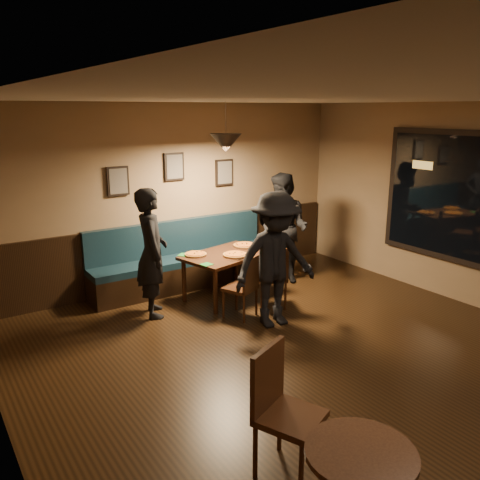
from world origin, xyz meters
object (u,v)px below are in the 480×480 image
Objects in this scene: chair_near_left at (240,287)px; tabasco_bottle at (257,244)px; diner_front at (275,260)px; cafe_chair_far at (291,415)px; booth_bench at (185,256)px; diner_right at (284,228)px; soda_glass at (271,247)px; chair_near_right at (271,276)px; diner_left at (152,253)px; dining_table at (227,275)px.

tabasco_bottle is at bearing 17.45° from chair_near_left.
diner_front is 2.75m from cafe_chair_far.
cafe_chair_far is at bearing -107.40° from booth_bench.
diner_front is (-1.16, -1.27, -0.00)m from diner_right.
chair_near_left reaches higher than soda_glass.
chair_near_right reaches higher than soda_glass.
diner_front is (0.23, -0.45, 0.44)m from chair_near_left.
cafe_chair_far is (-2.73, -3.49, -0.37)m from diner_right.
chair_near_right is at bearing 64.36° from diner_front.
diner_left is at bearing -120.20° from cafe_chair_far.
dining_table is at bearing -73.02° from diner_left.
soda_glass reaches higher than tabasco_bottle.
diner_left is at bearing 166.21° from dining_table.
chair_near_left is at bearing 124.26° from diner_front.
booth_bench is 1.52m from chair_near_right.
diner_front is 15.46× the size of tabasco_bottle.
dining_table is 0.72× the size of diner_right.
diner_left is 1.71m from tabasco_bottle.
cafe_chair_far is at bearing -101.89° from chair_near_right.
diner_right reaches higher than soda_glass.
diner_right reaches higher than cafe_chair_far.
cafe_chair_far is (-0.42, -3.39, -0.36)m from diner_left.
chair_near_right reaches higher than dining_table.
booth_bench is at bearing 138.09° from tabasco_bottle.
diner_right is 0.63m from tabasco_bottle.
diner_front is (-0.33, -0.51, 0.42)m from chair_near_right.
diner_right is 1.00× the size of diner_front.
diner_front is (-0.01, -1.15, 0.53)m from dining_table.
diner_left is 1.64m from diner_front.
booth_bench is at bearing 105.74° from diner_front.
dining_table is at bearing 155.35° from soda_glass.
diner_left is 3.43m from cafe_chair_far.
cafe_chair_far is (-2.13, -3.37, -0.23)m from tabasco_bottle.
cafe_chair_far is (-2.17, -3.10, -0.24)m from soda_glass.
soda_glass is at bearing 62.94° from diner_front.
diner_front is at bearing -99.94° from chair_near_right.
chair_near_right is (0.56, 0.06, 0.02)m from chair_near_left.
soda_glass is at bearing 76.73° from chair_near_right.
dining_table is 0.72× the size of diner_left.
tabasco_bottle is (-0.05, 0.27, -0.01)m from soda_glass.
chair_near_left is 1.25m from diner_left.
diner_right is at bearing 6.24° from chair_near_left.
soda_glass is 0.14× the size of cafe_chair_far.
diner_front is at bearing -117.64° from diner_left.
soda_glass is (0.88, -1.02, 0.24)m from booth_bench.
cafe_chair_far is (-1.91, -2.73, 0.06)m from chair_near_right.
cafe_chair_far is at bearing -128.15° from dining_table.
tabasco_bottle is (0.78, 0.70, 0.30)m from chair_near_left.
cafe_chair_far reaches higher than soda_glass.
dining_table is 0.77m from soda_glass.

